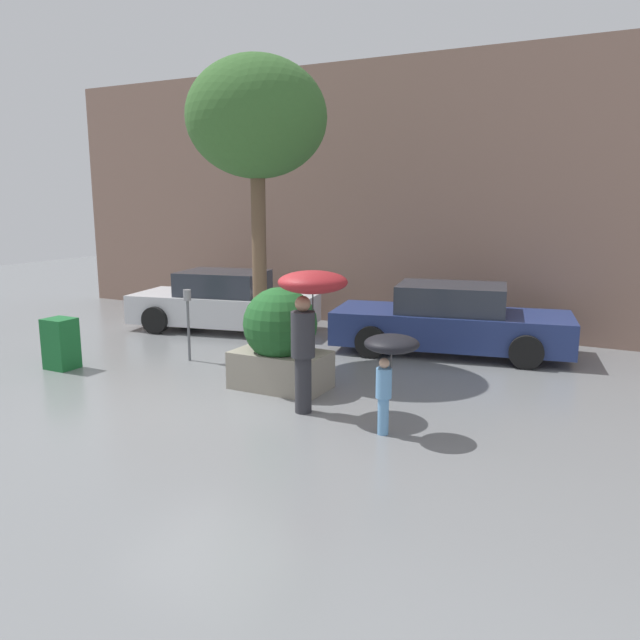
# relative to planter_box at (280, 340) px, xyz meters

# --- Properties ---
(ground_plane) EXTENTS (40.00, 40.00, 0.00)m
(ground_plane) POSITION_rel_planter_box_xyz_m (-0.53, -1.09, -0.79)
(ground_plane) COLOR slate
(building_facade) EXTENTS (18.00, 0.30, 6.00)m
(building_facade) POSITION_rel_planter_box_xyz_m (-0.53, 5.41, 2.21)
(building_facade) COLOR #8C6B5B
(building_facade) RESTS_ON ground
(planter_box) EXTENTS (1.49, 1.17, 1.62)m
(planter_box) POSITION_rel_planter_box_xyz_m (0.00, 0.00, 0.00)
(planter_box) COLOR gray
(planter_box) RESTS_ON ground
(person_adult) EXTENTS (0.96, 0.96, 2.00)m
(person_adult) POSITION_rel_planter_box_xyz_m (0.93, -0.76, 0.77)
(person_adult) COLOR #2D2D33
(person_adult) RESTS_ON ground
(person_child) EXTENTS (0.69, 0.69, 1.30)m
(person_child) POSITION_rel_planter_box_xyz_m (2.24, -1.06, 0.26)
(person_child) COLOR #669ED1
(person_child) RESTS_ON ground
(parked_car_near) EXTENTS (4.73, 2.49, 1.34)m
(parked_car_near) POSITION_rel_planter_box_xyz_m (1.74, 3.53, -0.18)
(parked_car_near) COLOR navy
(parked_car_near) RESTS_ON ground
(parked_car_far) EXTENTS (4.40, 2.47, 1.34)m
(parked_car_far) POSITION_rel_planter_box_xyz_m (-3.47, 3.29, -0.18)
(parked_car_far) COLOR silver
(parked_car_far) RESTS_ON ground
(street_tree) EXTENTS (2.44, 2.44, 5.37)m
(street_tree) POSITION_rel_planter_box_xyz_m (-1.17, 1.25, 3.49)
(street_tree) COLOR brown
(street_tree) RESTS_ON ground
(parking_meter) EXTENTS (0.14, 0.14, 1.33)m
(parking_meter) POSITION_rel_planter_box_xyz_m (-2.38, 0.68, 0.16)
(parking_meter) COLOR #595B60
(parking_meter) RESTS_ON ground
(newspaper_box) EXTENTS (0.50, 0.44, 0.90)m
(newspaper_box) POSITION_rel_planter_box_xyz_m (-4.04, -0.79, -0.34)
(newspaper_box) COLOR #19662D
(newspaper_box) RESTS_ON ground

